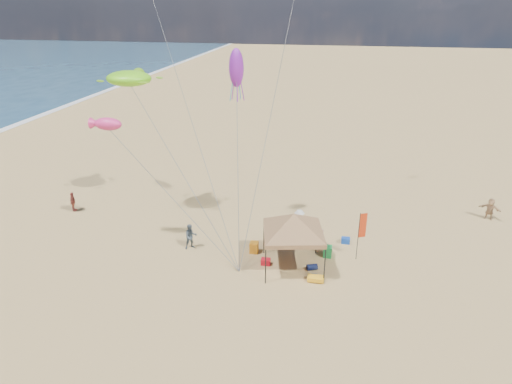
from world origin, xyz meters
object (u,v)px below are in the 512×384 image
person_near_c (299,222)px  cooler_red (266,262)px  person_far_c (490,209)px  beach_cart (316,278)px  person_far_a (73,202)px  cooler_blue (346,240)px  chair_green (328,251)px  feather_flag (362,228)px  person_near_b (191,237)px  chair_yellow (254,247)px  person_near_a (321,240)px  canopy_tent (294,216)px

person_near_c → cooler_red: bearing=69.8°
person_near_c → person_far_c: size_ratio=1.14×
beach_cart → person_far_a: 19.09m
cooler_blue → person_far_a: (-19.77, 1.13, 0.55)m
chair_green → beach_cart: bearing=-100.5°
feather_flag → person_near_b: bearing=-176.4°
person_far_c → cooler_blue: bearing=-124.8°
chair_green → person_far_c: size_ratio=0.44×
person_near_b → person_far_a: person_near_b is taller
person_far_a → feather_flag: bearing=-112.8°
chair_yellow → person_near_c: 3.78m
chair_yellow → person_far_a: 14.61m
cooler_blue → chair_green: (-1.08, -1.87, 0.16)m
cooler_blue → person_far_a: size_ratio=0.37×
cooler_red → person_near_c: size_ratio=0.30×
feather_flag → person_near_a: (-2.34, 0.49, -1.29)m
chair_green → beach_cart: size_ratio=0.78×
cooler_red → beach_cart: (3.01, -1.21, 0.01)m
person_near_a → person_near_b: size_ratio=0.94×
person_near_b → person_near_c: person_near_c is taller
chair_green → person_far_a: person_far_a is taller
person_near_a → person_near_c: bearing=-85.4°
chair_green → person_far_c: bearing=33.4°
person_far_c → person_near_b: bearing=-131.3°
chair_green → chair_yellow: same height
person_far_a → person_far_c: 30.05m
person_far_a → person_far_c: size_ratio=0.93×
cooler_red → beach_cart: cooler_red is taller
chair_green → person_far_c: 13.24m
cooler_red → person_far_c: 17.09m
person_near_c → cooler_blue: bearing=170.3°
person_far_a → cooler_red: bearing=-121.5°
beach_cart → person_far_a: size_ratio=0.61×
beach_cart → person_near_a: person_near_a is taller
chair_green → person_near_c: 3.20m
beach_cart → person_near_c: 5.50m
chair_yellow → canopy_tent: bearing=-26.3°
person_far_c → feather_flag: bearing=-115.1°
person_near_c → person_far_a: (-16.70, 0.56, -0.17)m
person_far_a → chair_green: bearing=-113.8°
feather_flag → cooler_blue: 2.72m
person_near_c → person_far_a: bearing=-1.2°
person_near_a → person_far_c: (11.52, 6.73, 0.02)m
canopy_tent → cooler_red: bearing=-179.7°
cooler_red → beach_cart: size_ratio=0.60×
chair_green → cooler_blue: bearing=60.1°
chair_yellow → beach_cart: size_ratio=0.78×
chair_yellow → person_near_c: (2.48, 2.79, 0.56)m
feather_flag → person_near_c: bearing=148.4°
cooler_red → person_far_a: 15.85m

